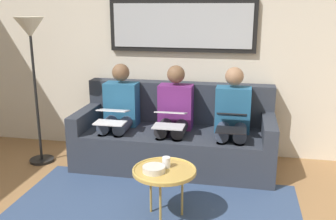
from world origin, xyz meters
The scene contains 14 objects.
wall_rear centered at (0.00, -2.60, 1.30)m, with size 6.00×0.12×2.60m, color beige.
area_rug centered at (0.00, -0.85, 0.00)m, with size 2.60×1.80×0.01m, color #33476B.
couch centered at (0.00, -2.12, 0.31)m, with size 2.20×0.90×0.90m.
framed_mirror centered at (0.00, -2.51, 1.55)m, with size 1.73×0.05×0.60m.
coffee_table centered at (-0.13, -0.90, 0.44)m, with size 0.54×0.54×0.47m.
cup centered at (-0.13, -0.95, 0.50)m, with size 0.07×0.07×0.09m, color silver.
bowl centered at (-0.05, -0.84, 0.48)m, with size 0.19×0.19×0.05m, color beige.
person_left centered at (-0.64, -2.05, 0.61)m, with size 0.38×0.58×1.14m.
laptop_black centered at (-0.64, -1.82, 0.63)m, with size 0.30×0.39×0.17m.
person_middle centered at (0.00, -2.05, 0.61)m, with size 0.38×0.58×1.14m.
laptop_silver centered at (0.00, -1.80, 0.63)m, with size 0.32×0.35×0.15m.
person_right centered at (0.64, -2.05, 0.61)m, with size 0.38×0.58×1.14m.
laptop_white centered at (0.64, -1.80, 0.63)m, with size 0.33×0.32×0.14m.
standing_lamp centered at (1.55, -1.85, 1.37)m, with size 0.32×0.32×1.66m.
Camera 1 is at (-0.73, 1.97, 1.77)m, focal length 40.87 mm.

